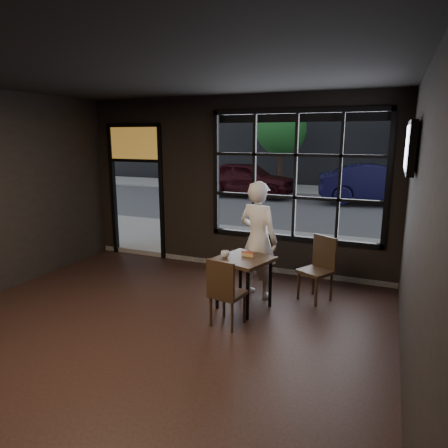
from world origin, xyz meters
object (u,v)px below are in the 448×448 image
at_px(chair_near, 228,291).
at_px(navy_car, 378,184).
at_px(cafe_table, 244,283).
at_px(man, 258,240).

distance_m(chair_near, navy_car, 11.02).
bearing_deg(navy_car, cafe_table, 161.25).
bearing_deg(chair_near, man, -83.36).
height_order(man, navy_car, man).
bearing_deg(man, cafe_table, 102.65).
bearing_deg(cafe_table, navy_car, 99.42).
xyz_separation_m(cafe_table, man, (0.04, 0.53, 0.53)).
distance_m(man, navy_car, 9.89).
xyz_separation_m(cafe_table, navy_car, (1.46, 10.32, 0.41)).
bearing_deg(man, navy_car, -81.52).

